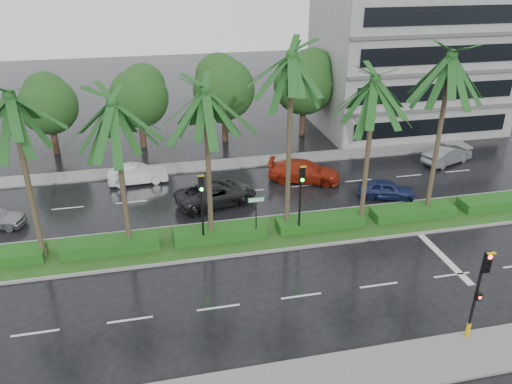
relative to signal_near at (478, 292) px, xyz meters
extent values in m
plane|color=black|center=(-6.00, 9.39, -2.50)|extent=(120.00, 120.00, 0.00)
cube|color=slate|center=(-6.00, -0.81, -2.44)|extent=(40.00, 2.40, 0.12)
cube|color=slate|center=(-6.00, 21.39, -2.44)|extent=(40.00, 2.00, 0.12)
cube|color=gray|center=(-6.00, 10.39, -2.43)|extent=(36.00, 4.00, 0.14)
cube|color=#214B19|center=(-6.00, 10.39, -2.36)|extent=(35.60, 3.70, 0.02)
cube|color=#1F4B15|center=(-15.00, 10.39, -2.05)|extent=(5.20, 1.40, 0.60)
cube|color=#1F4B15|center=(-9.00, 10.39, -2.05)|extent=(5.20, 1.40, 0.60)
cube|color=#1F4B15|center=(-3.00, 10.39, -2.05)|extent=(5.20, 1.40, 0.60)
cube|color=#1F4B15|center=(3.00, 10.39, -2.05)|extent=(5.20, 1.40, 0.60)
cube|color=#1F4B15|center=(9.00, 10.39, -2.05)|extent=(5.20, 1.40, 0.60)
cube|color=silver|center=(-22.00, 16.39, -2.50)|extent=(2.00, 0.12, 0.01)
cube|color=silver|center=(-18.00, 4.39, -2.50)|extent=(2.00, 0.12, 0.01)
cube|color=silver|center=(-18.00, 16.39, -2.50)|extent=(2.00, 0.12, 0.01)
cube|color=silver|center=(-14.00, 4.39, -2.50)|extent=(2.00, 0.12, 0.01)
cube|color=silver|center=(-14.00, 16.39, -2.50)|extent=(2.00, 0.12, 0.01)
cube|color=silver|center=(-10.00, 4.39, -2.50)|extent=(2.00, 0.12, 0.01)
cube|color=silver|center=(-10.00, 16.39, -2.50)|extent=(2.00, 0.12, 0.01)
cube|color=silver|center=(-6.00, 4.39, -2.50)|extent=(2.00, 0.12, 0.01)
cube|color=silver|center=(-6.00, 16.39, -2.50)|extent=(2.00, 0.12, 0.01)
cube|color=silver|center=(-2.00, 4.39, -2.50)|extent=(2.00, 0.12, 0.01)
cube|color=silver|center=(-2.00, 16.39, -2.50)|extent=(2.00, 0.12, 0.01)
cube|color=silver|center=(2.00, 4.39, -2.50)|extent=(2.00, 0.12, 0.01)
cube|color=silver|center=(2.00, 16.39, -2.50)|extent=(2.00, 0.12, 0.01)
cube|color=silver|center=(6.00, 16.39, -2.50)|extent=(2.00, 0.12, 0.01)
cube|color=silver|center=(10.00, 16.39, -2.50)|extent=(2.00, 0.12, 0.01)
cube|color=silver|center=(2.50, 6.39, -2.50)|extent=(0.40, 6.00, 0.01)
cylinder|color=#433326|center=(-18.50, 10.39, 2.04)|extent=(0.28, 0.28, 8.79)
cylinder|color=#433326|center=(-18.50, 10.39, -2.13)|extent=(0.40, 0.40, 0.44)
cylinder|color=#433326|center=(-14.00, 10.49, 1.73)|extent=(0.28, 0.28, 8.17)
cylinder|color=#433326|center=(-14.00, 10.49, -2.13)|extent=(0.40, 0.40, 0.44)
cylinder|color=#433326|center=(-9.50, 10.29, 1.94)|extent=(0.28, 0.28, 8.59)
cylinder|color=#433326|center=(-9.50, 10.29, -2.13)|extent=(0.40, 0.40, 0.44)
cylinder|color=#433326|center=(-5.00, 10.59, 2.69)|extent=(0.28, 0.28, 10.08)
cylinder|color=#433326|center=(-5.00, 10.59, -2.13)|extent=(0.40, 0.40, 0.44)
cylinder|color=#433326|center=(-0.50, 10.19, 2.00)|extent=(0.28, 0.28, 8.71)
cylinder|color=#433326|center=(-0.50, 10.19, -2.13)|extent=(0.40, 0.40, 0.44)
cylinder|color=#433326|center=(4.00, 10.49, 2.51)|extent=(0.28, 0.28, 9.72)
cylinder|color=#433326|center=(4.00, 10.49, -2.13)|extent=(0.40, 0.40, 0.44)
cylinder|color=black|center=(0.00, 0.09, -0.68)|extent=(0.12, 0.12, 3.40)
cube|color=black|center=(0.00, -0.09, 1.47)|extent=(0.30, 0.18, 0.90)
cube|color=gold|center=(0.00, -0.21, 1.95)|extent=(0.34, 0.12, 0.06)
cylinder|color=#FF0C05|center=(0.00, -0.19, 1.77)|extent=(0.18, 0.04, 0.18)
cylinder|color=black|center=(0.00, -0.19, 1.47)|extent=(0.18, 0.04, 0.18)
cylinder|color=black|center=(0.00, -0.19, 1.17)|extent=(0.18, 0.04, 0.18)
cylinder|color=gold|center=(0.00, 0.09, -2.03)|extent=(0.18, 0.18, 0.70)
cube|color=black|center=(0.00, -0.07, -0.18)|extent=(0.22, 0.16, 0.32)
cylinder|color=#FF0C05|center=(0.00, -0.16, -0.18)|extent=(0.12, 0.03, 0.12)
cylinder|color=black|center=(-10.00, 9.79, -0.65)|extent=(0.12, 0.12, 3.40)
cube|color=black|center=(-10.00, 9.61, 1.50)|extent=(0.30, 0.18, 0.90)
cube|color=gold|center=(-10.00, 9.49, 1.98)|extent=(0.34, 0.12, 0.06)
cylinder|color=black|center=(-10.00, 9.51, 1.80)|extent=(0.18, 0.04, 0.18)
cylinder|color=black|center=(-10.00, 9.51, 1.50)|extent=(0.18, 0.04, 0.18)
cylinder|color=#0CE519|center=(-10.00, 9.51, 1.20)|extent=(0.18, 0.04, 0.18)
cylinder|color=black|center=(-4.50, 9.79, -0.65)|extent=(0.12, 0.12, 3.40)
cube|color=black|center=(-4.50, 9.61, 1.50)|extent=(0.30, 0.18, 0.90)
cube|color=gold|center=(-4.50, 9.49, 1.98)|extent=(0.34, 0.12, 0.06)
cylinder|color=black|center=(-4.50, 9.51, 1.80)|extent=(0.18, 0.04, 0.18)
cylinder|color=black|center=(-4.50, 9.51, 1.50)|extent=(0.18, 0.04, 0.18)
cylinder|color=#0CE519|center=(-4.50, 9.51, 1.20)|extent=(0.18, 0.04, 0.18)
cylinder|color=black|center=(-7.00, 9.89, -1.05)|extent=(0.06, 0.06, 2.60)
cube|color=#0C5926|center=(-7.00, 9.86, 0.10)|extent=(0.95, 0.04, 0.30)
cube|color=white|center=(-7.00, 9.84, 0.10)|extent=(0.85, 0.01, 0.22)
cylinder|color=#382619|center=(-20.00, 26.89, -1.39)|extent=(0.52, 0.52, 2.22)
sphere|color=#173D17|center=(-20.00, 26.89, 1.49)|extent=(4.57, 4.57, 4.57)
sphere|color=#173D17|center=(-20.00, 27.19, 2.38)|extent=(3.43, 3.43, 3.43)
cylinder|color=#382619|center=(-13.00, 26.89, -1.34)|extent=(0.52, 0.52, 2.33)
sphere|color=#173D17|center=(-13.00, 26.89, 1.69)|extent=(4.79, 4.79, 4.79)
sphere|color=#173D17|center=(-13.00, 27.19, 2.62)|extent=(3.60, 3.60, 3.60)
cylinder|color=#382619|center=(-6.00, 26.89, -1.24)|extent=(0.52, 0.52, 2.52)
sphere|color=#173D17|center=(-6.00, 26.89, 2.04)|extent=(5.19, 5.19, 5.19)
sphere|color=#173D17|center=(-6.00, 27.19, 3.05)|extent=(3.89, 3.89, 3.89)
cylinder|color=#382619|center=(1.00, 26.89, -1.22)|extent=(0.52, 0.52, 2.56)
sphere|color=#173D17|center=(1.00, 26.89, 2.11)|extent=(5.27, 5.27, 5.27)
sphere|color=#173D17|center=(1.00, 27.19, 3.13)|extent=(3.95, 3.95, 3.95)
cylinder|color=#382619|center=(8.00, 26.89, -1.17)|extent=(0.52, 0.52, 2.66)
sphere|color=#173D17|center=(8.00, 26.89, 2.28)|extent=(5.47, 5.47, 5.47)
sphere|color=#173D17|center=(8.00, 27.19, 3.35)|extent=(4.10, 4.10, 4.10)
cube|color=gray|center=(11.00, 27.39, 3.50)|extent=(16.00, 10.00, 12.00)
imported|color=silver|center=(-13.49, 19.41, -1.82)|extent=(1.67, 4.20, 1.36)
imported|color=#242427|center=(-8.53, 14.96, -1.77)|extent=(3.75, 5.75, 1.47)
imported|color=#A42711|center=(-1.85, 17.24, -1.76)|extent=(3.86, 5.52, 1.48)
imported|color=navy|center=(2.65, 13.39, -1.87)|extent=(2.77, 3.99, 1.26)
imported|color=slate|center=(10.00, 18.04, -1.79)|extent=(3.00, 4.61, 1.44)
camera|label=1|loc=(-12.29, -14.05, 12.30)|focal=35.00mm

